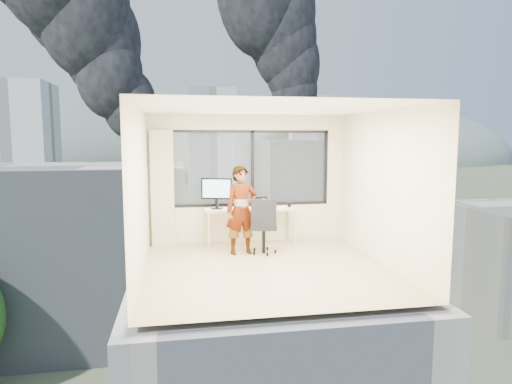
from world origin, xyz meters
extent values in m
cube|color=tan|center=(0.00, 0.00, 0.00)|extent=(4.00, 4.00, 0.01)
cube|color=white|center=(0.00, 0.00, 2.60)|extent=(4.00, 4.00, 0.01)
cube|color=beige|center=(0.00, -2.00, 1.30)|extent=(4.00, 0.01, 2.60)
cube|color=beige|center=(-2.00, 0.00, 1.30)|extent=(0.01, 4.00, 2.60)
cube|color=beige|center=(2.00, 0.00, 1.30)|extent=(0.01, 4.00, 2.60)
cube|color=beige|center=(-1.72, 1.88, 1.15)|extent=(0.45, 0.14, 2.30)
cube|color=#CCAD89|center=(0.00, 1.66, 0.38)|extent=(1.80, 0.60, 0.75)
imported|color=#2D2D33|center=(-0.27, 1.01, 0.82)|extent=(0.64, 0.46, 1.63)
cube|color=white|center=(0.27, 1.89, 0.79)|extent=(0.32, 0.28, 0.07)
cube|color=black|center=(-0.15, 1.56, 0.76)|extent=(0.11, 0.06, 0.01)
cylinder|color=black|center=(0.80, 1.65, 0.80)|extent=(0.09, 0.09, 0.09)
ellipsoid|color=#0D4F42|center=(0.24, 1.82, 0.86)|extent=(0.30, 0.19, 0.21)
cube|color=#515B3D|center=(0.00, 120.00, -14.00)|extent=(400.00, 400.00, 0.04)
cube|color=beige|center=(-9.00, 30.00, -7.00)|extent=(16.00, 12.00, 14.00)
cube|color=white|center=(12.00, 38.00, -6.00)|extent=(14.00, 13.00, 16.00)
cube|color=silver|center=(-35.00, 95.00, 0.00)|extent=(14.00, 14.00, 28.00)
cube|color=silver|center=(8.00, 120.00, 1.00)|extent=(13.00, 13.00, 30.00)
cube|color=silver|center=(45.00, 140.00, -1.00)|extent=(15.00, 15.00, 26.00)
ellipsoid|color=slate|center=(-120.00, 320.00, -14.00)|extent=(288.00, 216.00, 90.00)
ellipsoid|color=slate|center=(100.00, 320.00, -14.00)|extent=(300.00, 220.00, 96.00)
camera|label=1|loc=(-1.40, -6.95, 2.12)|focal=30.98mm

